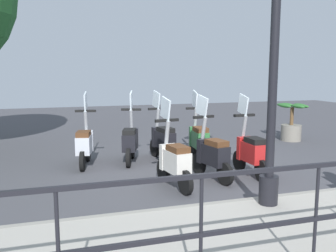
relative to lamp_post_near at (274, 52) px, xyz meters
name	(u,v)px	position (x,y,z in m)	size (l,w,h in m)	color
ground_plane	(195,171)	(2.40, 0.15, -2.23)	(28.00, 28.00, 0.00)	#424247
promenade_walkway	(291,232)	(-0.75, 0.15, -2.16)	(2.20, 20.00, 0.15)	#A39E93
lamp_post_near	(274,52)	(0.00, 0.00, 0.00)	(0.26, 0.90, 4.67)	black
potted_palm	(291,125)	(4.61, -3.64, -1.79)	(1.06, 0.66, 1.05)	slate
scooter_near_0	(251,151)	(1.76, -0.72, -1.75)	(1.23, 0.44, 1.54)	black
scooter_near_1	(212,154)	(1.77, 0.07, -1.75)	(1.22, 0.49, 1.54)	black
scooter_near_2	(174,160)	(1.51, 0.88, -1.75)	(1.23, 0.46, 1.54)	black
scooter_far_0	(199,138)	(3.26, -0.27, -1.75)	(1.23, 0.44, 1.54)	black
scooter_far_1	(163,139)	(3.44, 0.51, -1.75)	(1.23, 0.47, 1.54)	black
scooter_far_2	(130,141)	(3.44, 1.24, -1.75)	(1.20, 0.55, 1.54)	black
scooter_far_3	(85,143)	(3.44, 2.20, -1.75)	(1.22, 0.50, 1.54)	black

